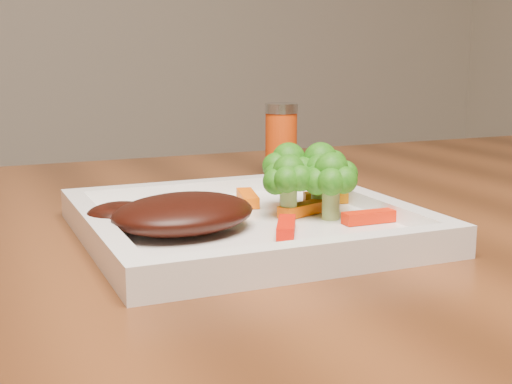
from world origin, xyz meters
name	(u,v)px	position (x,y,z in m)	size (l,w,h in m)	color
plate	(245,228)	(-0.01, -0.15, 0.76)	(0.27, 0.27, 0.01)	white
steak	(184,213)	(-0.07, -0.16, 0.78)	(0.12, 0.09, 0.03)	black
broccoli_0	(289,171)	(0.04, -0.12, 0.80)	(0.06, 0.06, 0.07)	#2C6711
broccoli_1	(320,174)	(0.07, -0.13, 0.79)	(0.06, 0.06, 0.06)	#235F0F
broccoli_2	(331,186)	(0.06, -0.17, 0.79)	(0.05, 0.05, 0.06)	#1F5C0F
broccoli_3	(289,183)	(0.03, -0.16, 0.79)	(0.05, 0.05, 0.06)	#1F6B11
carrot_1	(371,217)	(0.08, -0.20, 0.77)	(0.05, 0.01, 0.01)	red
carrot_2	(286,227)	(0.00, -0.21, 0.77)	(0.05, 0.01, 0.01)	red
carrot_3	(331,197)	(0.09, -0.12, 0.77)	(0.05, 0.01, 0.01)	#C76903
carrot_4	(248,198)	(0.02, -0.09, 0.77)	(0.05, 0.01, 0.01)	#F75E04
carrot_6	(305,209)	(0.04, -0.15, 0.77)	(0.06, 0.01, 0.01)	#FF5F04
spice_shaker	(281,141)	(0.13, 0.09, 0.80)	(0.04, 0.04, 0.09)	#D2400B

